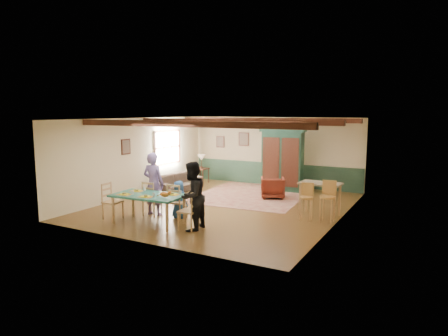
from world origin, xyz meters
The scene contains 35 objects.
floor centered at (0.00, 0.00, 0.00)m, with size 8.00×8.00×0.00m, color #4D3215.
wall_back centered at (0.00, 4.00, 1.35)m, with size 7.00×0.02×2.70m, color beige.
wall_left centered at (-3.50, 0.00, 1.35)m, with size 0.02×8.00×2.70m, color beige.
wall_right centered at (3.50, 0.00, 1.35)m, with size 0.02×8.00×2.70m, color beige.
ceiling centered at (0.00, 0.00, 2.70)m, with size 7.00×8.00×0.02m, color white.
wainscot_back centered at (0.00, 3.98, 0.45)m, with size 6.95×0.03×0.90m, color #223F2F.
ceiling_beam_front centered at (0.00, -2.30, 2.61)m, with size 6.95×0.16×0.16m, color #33170E.
ceiling_beam_mid centered at (0.00, 0.40, 2.61)m, with size 6.95×0.16×0.16m, color #33170E.
ceiling_beam_back centered at (0.00, 3.00, 2.61)m, with size 6.95×0.16×0.16m, color #33170E.
window_left centered at (-3.47, 1.70, 1.55)m, with size 0.06×1.60×1.30m, color white, non-canonical shape.
picture_left_wall centered at (-3.47, -0.60, 1.75)m, with size 0.04×0.42×0.52m, color gray, non-canonical shape.
picture_back_a centered at (-1.30, 3.97, 1.80)m, with size 0.45×0.04×0.55m, color gray, non-canonical shape.
picture_back_b centered at (-2.40, 3.97, 1.65)m, with size 0.38×0.04×0.48m, color gray, non-canonical shape.
dining_table centered at (-0.80, -2.73, 0.39)m, with size 1.87×1.04×0.78m, color #1C5B4F, non-canonical shape.
dining_chair_far_left centered at (-1.26, -2.02, 0.49)m, with size 0.44×0.46×0.99m, color tan, non-canonical shape.
dining_chair_far_right centered at (-0.43, -1.96, 0.49)m, with size 0.44×0.46×0.99m, color tan, non-canonical shape.
dining_chair_end_left centered at (-1.99, -2.81, 0.49)m, with size 0.44×0.46×0.99m, color tan, non-canonical shape.
dining_chair_end_right centered at (0.39, -2.66, 0.49)m, with size 0.44×0.46×0.99m, color tan, non-canonical shape.
person_man centered at (-1.27, -1.93, 0.89)m, with size 0.65×0.43×1.79m, color #755FA4.
person_woman centered at (0.50, -2.65, 0.86)m, with size 0.83×0.65×1.71m, color black.
person_child centered at (-0.44, -1.88, 0.52)m, with size 0.51×0.33×1.04m, color #255295.
cat centered at (-0.22, -2.80, 0.87)m, with size 0.37×0.15×0.19m, color #CA6A23, non-canonical shape.
place_setting_near_left centered at (-1.35, -3.03, 0.83)m, with size 0.41×0.31×0.11m, color gold, non-canonical shape.
place_setting_near_center centered at (-0.68, -2.99, 0.83)m, with size 0.41×0.31×0.11m, color gold, non-canonical shape.
place_setting_far_left centered at (-1.38, -2.51, 0.83)m, with size 0.41×0.31×0.11m, color gold, non-canonical shape.
place_setting_far_right centered at (-0.25, -2.44, 0.83)m, with size 0.41×0.31×0.11m, color gold, non-canonical shape.
area_rug centered at (0.04, 1.88, 0.01)m, with size 3.58×4.25×0.01m, color tan.
armoire centered at (0.69, 3.16, 1.15)m, with size 1.62×0.65×2.29m, color #16382A.
armchair centered at (0.87, 1.76, 0.36)m, with size 0.77×0.79×0.72m, color #43120D.
sofa centered at (-2.68, 1.18, 0.31)m, with size 2.14×0.84×0.63m, color #352921.
end_table centered at (-2.78, 3.06, 0.31)m, with size 0.50×0.50×0.61m, color #33170E, non-canonical shape.
table_lamp centered at (-2.78, 3.06, 0.89)m, with size 0.31×0.31×0.56m, color #D0AF86, non-canonical shape.
counter_table centered at (2.89, 0.27, 0.47)m, with size 1.13×0.66×0.94m, color tan, non-canonical shape.
bar_stool_left centered at (2.71, -0.43, 0.51)m, with size 0.36×0.39×1.01m, color #B88A47, non-canonical shape.
bar_stool_right centered at (3.26, -0.35, 0.55)m, with size 0.39×0.43×1.11m, color #B88A47, non-canonical shape.
Camera 1 is at (5.80, -10.71, 2.93)m, focal length 32.00 mm.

